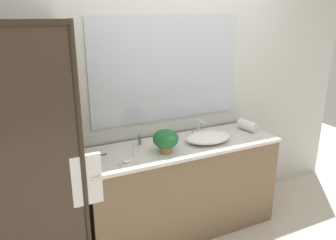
{
  "coord_description": "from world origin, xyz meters",
  "views": [
    {
      "loc": [
        -1.33,
        -2.45,
        2.03
      ],
      "look_at": [
        -0.15,
        0.0,
        1.15
      ],
      "focal_mm": 35.54,
      "sensor_mm": 36.0,
      "label": 1
    }
  ],
  "objects_px": {
    "soap_dish": "(126,163)",
    "amenity_bottle_conditioner": "(140,140)",
    "rolled_towel_near_edge": "(248,126)",
    "sink_basin": "(208,137)",
    "amenity_bottle_shampoo": "(134,151)",
    "faucet": "(199,130)",
    "potted_plant": "(166,140)"
  },
  "relations": [
    {
      "from": "amenity_bottle_conditioner",
      "to": "faucet",
      "type": "bearing_deg",
      "value": -3.53
    },
    {
      "from": "soap_dish",
      "to": "amenity_bottle_shampoo",
      "type": "distance_m",
      "value": 0.18
    },
    {
      "from": "rolled_towel_near_edge",
      "to": "sink_basin",
      "type": "bearing_deg",
      "value": -170.55
    },
    {
      "from": "soap_dish",
      "to": "amenity_bottle_conditioner",
      "type": "distance_m",
      "value": 0.42
    },
    {
      "from": "faucet",
      "to": "amenity_bottle_conditioner",
      "type": "relative_size",
      "value": 1.75
    },
    {
      "from": "sink_basin",
      "to": "soap_dish",
      "type": "distance_m",
      "value": 0.85
    },
    {
      "from": "faucet",
      "to": "soap_dish",
      "type": "relative_size",
      "value": 1.7
    },
    {
      "from": "sink_basin",
      "to": "rolled_towel_near_edge",
      "type": "height_order",
      "value": "rolled_towel_near_edge"
    },
    {
      "from": "potted_plant",
      "to": "soap_dish",
      "type": "relative_size",
      "value": 2.2
    },
    {
      "from": "amenity_bottle_shampoo",
      "to": "amenity_bottle_conditioner",
      "type": "height_order",
      "value": "amenity_bottle_conditioner"
    },
    {
      "from": "sink_basin",
      "to": "amenity_bottle_conditioner",
      "type": "bearing_deg",
      "value": 160.72
    },
    {
      "from": "potted_plant",
      "to": "sink_basin",
      "type": "bearing_deg",
      "value": 5.74
    },
    {
      "from": "potted_plant",
      "to": "amenity_bottle_shampoo",
      "type": "relative_size",
      "value": 2.51
    },
    {
      "from": "sink_basin",
      "to": "potted_plant",
      "type": "bearing_deg",
      "value": -174.26
    },
    {
      "from": "sink_basin",
      "to": "faucet",
      "type": "bearing_deg",
      "value": 90.0
    },
    {
      "from": "soap_dish",
      "to": "faucet",
      "type": "bearing_deg",
      "value": 19.76
    },
    {
      "from": "amenity_bottle_conditioner",
      "to": "rolled_towel_near_edge",
      "type": "xyz_separation_m",
      "value": [
        1.12,
        -0.12,
        0.0
      ]
    },
    {
      "from": "faucet",
      "to": "potted_plant",
      "type": "bearing_deg",
      "value": -154.48
    },
    {
      "from": "potted_plant",
      "to": "amenity_bottle_conditioner",
      "type": "relative_size",
      "value": 2.27
    },
    {
      "from": "sink_basin",
      "to": "amenity_bottle_conditioner",
      "type": "xyz_separation_m",
      "value": [
        -0.59,
        0.21,
        0.0
      ]
    },
    {
      "from": "amenity_bottle_conditioner",
      "to": "rolled_towel_near_edge",
      "type": "bearing_deg",
      "value": -6.15
    },
    {
      "from": "potted_plant",
      "to": "rolled_towel_near_edge",
      "type": "distance_m",
      "value": 0.99
    },
    {
      "from": "rolled_towel_near_edge",
      "to": "amenity_bottle_conditioner",
      "type": "bearing_deg",
      "value": 173.85
    },
    {
      "from": "sink_basin",
      "to": "amenity_bottle_shampoo",
      "type": "xyz_separation_m",
      "value": [
        -0.72,
        0.01,
        -0.0
      ]
    },
    {
      "from": "soap_dish",
      "to": "amenity_bottle_shampoo",
      "type": "relative_size",
      "value": 1.14
    },
    {
      "from": "potted_plant",
      "to": "soap_dish",
      "type": "xyz_separation_m",
      "value": [
        -0.38,
        -0.08,
        -0.1
      ]
    },
    {
      "from": "sink_basin",
      "to": "soap_dish",
      "type": "xyz_separation_m",
      "value": [
        -0.84,
        -0.13,
        -0.03
      ]
    },
    {
      "from": "faucet",
      "to": "amenity_bottle_conditioner",
      "type": "xyz_separation_m",
      "value": [
        -0.59,
        0.04,
        -0.01
      ]
    },
    {
      "from": "sink_basin",
      "to": "amenity_bottle_shampoo",
      "type": "relative_size",
      "value": 5.04
    },
    {
      "from": "soap_dish",
      "to": "rolled_towel_near_edge",
      "type": "height_order",
      "value": "rolled_towel_near_edge"
    },
    {
      "from": "faucet",
      "to": "rolled_towel_near_edge",
      "type": "bearing_deg",
      "value": -9.09
    },
    {
      "from": "soap_dish",
      "to": "amenity_bottle_shampoo",
      "type": "xyz_separation_m",
      "value": [
        0.12,
        0.13,
        0.03
      ]
    }
  ]
}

